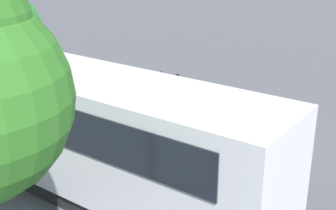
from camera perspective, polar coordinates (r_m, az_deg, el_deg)
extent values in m
plane|color=#4C4C51|center=(15.01, 6.83, -5.27)|extent=(80.00, 80.00, 0.00)
cube|color=silver|center=(11.84, -9.46, -2.80)|extent=(10.62, 2.80, 2.80)
cube|color=black|center=(12.50, -5.49, 1.38)|extent=(8.87, 0.29, 1.01)
cube|color=black|center=(10.86, -14.38, -2.16)|extent=(8.87, 0.29, 1.01)
cube|color=red|center=(12.90, -5.34, -3.33)|extent=(9.29, 0.29, 0.28)
cube|color=black|center=(12.56, -9.04, -9.64)|extent=(9.77, 2.58, 0.45)
torus|color=black|center=(15.65, -15.82, -2.83)|extent=(1.01, 0.35, 1.00)
torus|color=black|center=(11.31, 8.85, -11.66)|extent=(1.01, 0.35, 1.00)
cylinder|color=black|center=(13.05, 6.54, -7.07)|extent=(0.14, 0.14, 0.77)
cube|color=black|center=(13.28, 6.52, -8.61)|extent=(0.15, 0.27, 0.10)
cylinder|color=black|center=(13.02, 7.22, -7.19)|extent=(0.14, 0.14, 0.77)
cube|color=black|center=(13.25, 7.19, -8.73)|extent=(0.15, 0.27, 0.10)
cube|color=maroon|center=(12.73, 7.01, -4.32)|extent=(0.43, 0.35, 0.64)
cylinder|color=maroon|center=(12.78, 5.98, -4.09)|extent=(0.11, 0.11, 0.61)
sphere|color=tan|center=(12.91, 5.93, -5.31)|extent=(0.11, 0.11, 0.09)
cylinder|color=maroon|center=(12.66, 8.06, -4.42)|extent=(0.11, 0.11, 0.61)
sphere|color=tan|center=(12.79, 7.99, -5.66)|extent=(0.11, 0.11, 0.09)
sphere|color=tan|center=(12.55, 7.10, -2.43)|extent=(0.27, 0.27, 0.23)
cylinder|color=black|center=(13.76, 1.78, -5.54)|extent=(0.14, 0.14, 0.73)
cube|color=black|center=(13.96, 1.88, -6.95)|extent=(0.15, 0.28, 0.10)
cylinder|color=black|center=(13.66, 2.25, -5.75)|extent=(0.14, 0.14, 0.73)
cube|color=black|center=(13.86, 2.35, -7.17)|extent=(0.15, 0.28, 0.10)
cube|color=black|center=(13.43, 2.05, -3.06)|extent=(0.43, 0.35, 0.61)
cylinder|color=black|center=(13.58, 1.33, -2.71)|extent=(0.11, 0.11, 0.58)
sphere|color=tan|center=(13.70, 1.32, -3.83)|extent=(0.11, 0.11, 0.09)
cylinder|color=black|center=(13.27, 2.78, -3.30)|extent=(0.11, 0.11, 0.58)
sphere|color=tan|center=(13.39, 2.76, -4.44)|extent=(0.11, 0.11, 0.09)
sphere|color=tan|center=(13.26, 2.07, -1.34)|extent=(0.26, 0.26, 0.22)
cylinder|color=black|center=(14.22, -2.73, -4.64)|extent=(0.14, 0.14, 0.74)
cube|color=black|center=(14.42, -2.63, -6.03)|extent=(0.14, 0.27, 0.10)
cylinder|color=black|center=(14.15, -2.16, -4.75)|extent=(0.14, 0.14, 0.74)
cube|color=black|center=(14.36, -2.06, -6.15)|extent=(0.14, 0.27, 0.10)
cube|color=navy|center=(13.91, -2.49, -2.16)|extent=(0.42, 0.34, 0.62)
cylinder|color=navy|center=(14.01, -3.36, -1.94)|extent=(0.10, 0.10, 0.59)
sphere|color=tan|center=(14.12, -3.34, -3.04)|extent=(0.10, 0.10, 0.09)
cylinder|color=navy|center=(13.80, -1.60, -2.26)|extent=(0.10, 0.10, 0.59)
sphere|color=tan|center=(13.92, -1.59, -3.38)|extent=(0.10, 0.10, 0.09)
sphere|color=tan|center=(13.75, -2.51, -0.46)|extent=(0.26, 0.26, 0.22)
cylinder|color=#473823|center=(15.21, -6.16, -2.98)|extent=(0.13, 0.13, 0.76)
cube|color=black|center=(15.41, -6.02, -4.33)|extent=(0.12, 0.27, 0.10)
cylinder|color=#473823|center=(15.12, -5.67, -3.10)|extent=(0.13, 0.13, 0.76)
cube|color=black|center=(15.32, -5.53, -4.46)|extent=(0.12, 0.27, 0.10)
cube|color=maroon|center=(14.91, -6.02, -0.59)|extent=(0.40, 0.31, 0.63)
cylinder|color=maroon|center=(15.04, -6.76, -0.37)|extent=(0.10, 0.10, 0.60)
sphere|color=tan|center=(15.15, -6.71, -1.43)|extent=(0.10, 0.10, 0.09)
cylinder|color=maroon|center=(14.77, -5.26, -0.70)|extent=(0.10, 0.10, 0.60)
sphere|color=tan|center=(14.88, -5.23, -1.78)|extent=(0.10, 0.10, 0.09)
sphere|color=tan|center=(14.76, -6.08, 1.04)|extent=(0.24, 0.24, 0.23)
cylinder|color=black|center=(15.89, -9.42, -2.12)|extent=(0.14, 0.14, 0.75)
cube|color=black|center=(16.07, -9.26, -3.42)|extent=(0.15, 0.27, 0.10)
cylinder|color=black|center=(15.80, -8.93, -2.21)|extent=(0.14, 0.14, 0.75)
cube|color=black|center=(15.99, -8.77, -3.51)|extent=(0.15, 0.27, 0.10)
cube|color=navy|center=(15.60, -9.31, 0.16)|extent=(0.43, 0.35, 0.62)
cylinder|color=navy|center=(15.72, -10.05, 0.33)|extent=(0.11, 0.11, 0.59)
sphere|color=tan|center=(15.82, -9.99, -0.68)|extent=(0.11, 0.11, 0.09)
cylinder|color=navy|center=(15.47, -8.56, 0.09)|extent=(0.11, 0.11, 0.59)
sphere|color=tan|center=(15.57, -8.51, -0.93)|extent=(0.11, 0.11, 0.09)
sphere|color=tan|center=(15.45, -9.40, 1.71)|extent=(0.26, 0.26, 0.23)
torus|color=black|center=(13.74, -3.63, -6.29)|extent=(0.61, 0.16, 0.60)
cylinder|color=silver|center=(13.74, -3.63, -6.29)|extent=(0.13, 0.11, 0.12)
torus|color=black|center=(12.93, 1.26, -8.06)|extent=(0.61, 0.16, 0.60)
cylinder|color=silver|center=(12.93, 1.26, -8.06)|extent=(0.13, 0.13, 0.12)
cylinder|color=silver|center=(13.56, -3.50, -5.03)|extent=(0.32, 0.07, 0.67)
cube|color=#0C19B2|center=(13.22, -1.52, -5.80)|extent=(0.85, 0.33, 0.36)
cube|color=black|center=(12.93, 0.13, -6.17)|extent=(0.53, 0.25, 0.20)
cylinder|color=silver|center=(13.01, -0.66, -7.27)|extent=(0.45, 0.11, 0.08)
cylinder|color=black|center=(13.40, -3.37, -3.92)|extent=(0.07, 0.58, 0.04)
torus|color=black|center=(17.74, 1.34, 0.03)|extent=(0.61, 0.29, 0.60)
cylinder|color=silver|center=(17.74, 1.34, 0.03)|extent=(0.14, 0.13, 0.12)
torus|color=black|center=(17.78, -2.02, 3.28)|extent=(0.85, 0.35, 0.85)
cylinder|color=silver|center=(17.78, -2.02, 3.28)|extent=(0.15, 0.15, 0.12)
cylinder|color=silver|center=(17.58, 1.94, 0.87)|extent=(0.64, 0.23, 0.37)
cube|color=black|center=(17.59, 0.49, 2.19)|extent=(0.92, 0.51, 0.82)
cube|color=black|center=(17.59, -0.53, 3.38)|extent=(0.56, 0.35, 0.49)
cylinder|color=silver|center=(17.82, -0.63, 2.69)|extent=(0.40, 0.18, 0.35)
cylinder|color=black|center=(17.45, 2.44, 1.62)|extent=(0.19, 0.57, 0.04)
cube|color=black|center=(17.47, 0.91, 2.98)|extent=(0.58, 0.47, 0.55)
sphere|color=black|center=(17.39, 2.24, 2.44)|extent=(0.32, 0.32, 0.26)
cylinder|color=black|center=(17.30, 1.41, 2.15)|extent=(0.46, 0.21, 0.13)
cylinder|color=black|center=(17.45, -0.34, 2.52)|extent=(0.35, 0.19, 0.37)
cylinder|color=black|center=(17.63, 1.76, 2.49)|extent=(0.46, 0.21, 0.13)
cylinder|color=black|center=(17.78, 0.04, 2.85)|extent=(0.35, 0.19, 0.37)
cube|color=orange|center=(15.61, 5.86, -4.12)|extent=(0.34, 0.34, 0.03)
cone|color=orange|center=(15.49, 5.90, -3.06)|extent=(0.26, 0.26, 0.60)
cylinder|color=white|center=(15.50, 5.90, -3.16)|extent=(0.19, 0.19, 0.07)
cube|color=white|center=(15.24, 12.37, -5.21)|extent=(0.13, 4.49, 0.01)
cube|color=white|center=(16.34, 3.45, -2.95)|extent=(0.12, 3.86, 0.01)
cube|color=white|center=(17.80, -4.14, -0.97)|extent=(0.12, 3.77, 0.01)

